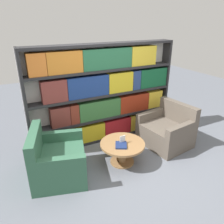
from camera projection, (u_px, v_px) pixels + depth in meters
The scene contains 7 objects.
ground_plane at pixel (133, 167), 3.98m from camera, with size 14.00×14.00×0.00m, color slate.
bookshelf at pixel (106, 94), 4.60m from camera, with size 3.17×0.30×2.06m.
armchair_left at pixel (57, 161), 3.65m from camera, with size 1.07×1.15×0.87m.
armchair_right at pixel (167, 131), 4.62m from camera, with size 0.96×1.05×0.87m.
coffee_table at pixel (122, 148), 4.00m from camera, with size 0.81×0.81×0.41m.
table_sign at pixel (123, 140), 3.93m from camera, with size 0.11×0.06×0.15m.
stray_book at pixel (121, 145), 3.87m from camera, with size 0.29×0.31×0.03m.
Camera 1 is at (-1.83, -2.73, 2.50)m, focal length 35.00 mm.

